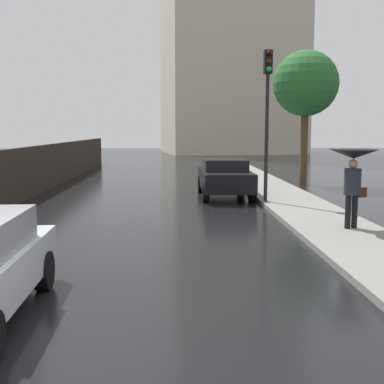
# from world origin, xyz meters

# --- Properties ---
(ground) EXTENTS (120.00, 120.00, 0.00)m
(ground) POSITION_xyz_m (0.00, 0.00, 0.00)
(ground) COLOR black
(car_black_mid_road) EXTENTS (1.87, 4.08, 1.42)m
(car_black_mid_road) POSITION_xyz_m (2.99, 12.37, 0.75)
(car_black_mid_road) COLOR black
(car_black_mid_road) RESTS_ON ground
(pedestrian_with_umbrella_far) EXTENTS (1.15, 1.15, 1.90)m
(pedestrian_with_umbrella_far) POSITION_xyz_m (5.37, 5.77, 1.67)
(pedestrian_with_umbrella_far) COLOR black
(pedestrian_with_umbrella_far) RESTS_ON sidewalk_strip
(traffic_light) EXTENTS (0.26, 0.39, 4.90)m
(traffic_light) POSITION_xyz_m (4.13, 10.24, 3.50)
(traffic_light) COLOR black
(traffic_light) RESTS_ON sidewalk_strip
(street_tree_mid) EXTENTS (2.92, 2.92, 6.02)m
(street_tree_mid) POSITION_xyz_m (6.99, 16.31, 4.52)
(street_tree_mid) COLOR #4C3823
(street_tree_mid) RESTS_ON ground
(distant_tower) EXTENTS (15.25, 12.66, 35.39)m
(distant_tower) POSITION_xyz_m (7.18, 47.03, 14.95)
(distant_tower) COLOR beige
(distant_tower) RESTS_ON ground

